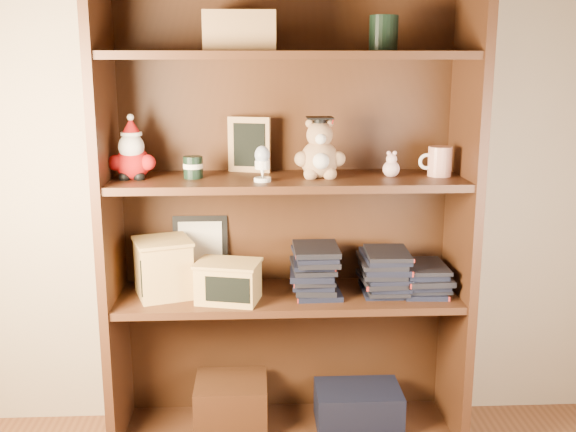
% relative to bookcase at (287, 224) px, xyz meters
% --- Properties ---
extents(bookcase, '(1.20, 0.35, 1.60)m').
position_rel_bookcase_xyz_m(bookcase, '(0.00, 0.00, 0.00)').
color(bookcase, '#402212').
rests_on(bookcase, ground).
extents(shelf_lower, '(1.14, 0.33, 0.02)m').
position_rel_bookcase_xyz_m(shelf_lower, '(0.00, -0.05, -0.24)').
color(shelf_lower, '#402212').
rests_on(shelf_lower, ground).
extents(shelf_upper, '(1.14, 0.33, 0.02)m').
position_rel_bookcase_xyz_m(shelf_upper, '(0.00, -0.05, 0.16)').
color(shelf_upper, '#402212').
rests_on(shelf_upper, ground).
extents(santa_plush, '(0.15, 0.11, 0.21)m').
position_rel_bookcase_xyz_m(santa_plush, '(-0.50, -0.06, 0.25)').
color(santa_plush, '#A50F0F').
rests_on(santa_plush, shelf_upper).
extents(teachers_tin, '(0.06, 0.06, 0.07)m').
position_rel_bookcase_xyz_m(teachers_tin, '(-0.30, -0.05, 0.21)').
color(teachers_tin, black).
rests_on(teachers_tin, shelf_upper).
extents(chalkboard_plaque, '(0.15, 0.10, 0.19)m').
position_rel_bookcase_xyz_m(chalkboard_plaque, '(-0.12, 0.06, 0.26)').
color(chalkboard_plaque, '#9E7547').
rests_on(chalkboard_plaque, shelf_upper).
extents(egg_cup, '(0.05, 0.05, 0.11)m').
position_rel_bookcase_xyz_m(egg_cup, '(-0.08, -0.13, 0.23)').
color(egg_cup, white).
rests_on(egg_cup, shelf_upper).
extents(grad_teddy_bear, '(0.17, 0.14, 0.20)m').
position_rel_bookcase_xyz_m(grad_teddy_bear, '(0.10, -0.06, 0.25)').
color(grad_teddy_bear, '#A77F58').
rests_on(grad_teddy_bear, shelf_upper).
extents(pink_figurine, '(0.06, 0.06, 0.09)m').
position_rel_bookcase_xyz_m(pink_figurine, '(0.34, -0.05, 0.20)').
color(pink_figurine, beige).
rests_on(pink_figurine, shelf_upper).
extents(teacher_mug, '(0.11, 0.08, 0.10)m').
position_rel_bookcase_xyz_m(teacher_mug, '(0.50, -0.05, 0.22)').
color(teacher_mug, silver).
rests_on(teacher_mug, shelf_upper).
extents(certificate_frame, '(0.19, 0.05, 0.24)m').
position_rel_bookcase_xyz_m(certificate_frame, '(-0.30, 0.09, -0.11)').
color(certificate_frame, black).
rests_on(certificate_frame, shelf_lower).
extents(treats_box, '(0.23, 0.23, 0.19)m').
position_rel_bookcase_xyz_m(treats_box, '(-0.41, -0.05, -0.13)').
color(treats_box, tan).
rests_on(treats_box, shelf_lower).
extents(pencils_box, '(0.23, 0.19, 0.13)m').
position_rel_bookcase_xyz_m(pencils_box, '(-0.20, -0.12, -0.16)').
color(pencils_box, tan).
rests_on(pencils_box, shelf_lower).
extents(book_stack_left, '(0.14, 0.20, 0.16)m').
position_rel_bookcase_xyz_m(book_stack_left, '(0.09, -0.05, -0.15)').
color(book_stack_left, black).
rests_on(book_stack_left, shelf_lower).
extents(book_stack_mid, '(0.14, 0.20, 0.16)m').
position_rel_bookcase_xyz_m(book_stack_mid, '(0.33, -0.05, -0.15)').
color(book_stack_mid, black).
rests_on(book_stack_mid, shelf_lower).
extents(book_stack_right, '(0.14, 0.20, 0.10)m').
position_rel_bookcase_xyz_m(book_stack_right, '(0.47, -0.05, -0.18)').
color(book_stack_right, black).
rests_on(book_stack_right, shelf_lower).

